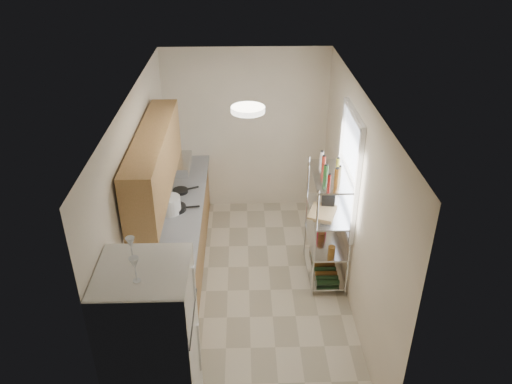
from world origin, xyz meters
TOP-DOWN VIEW (x-y plane):
  - room at (0.00, 0.00)m, footprint 2.52×4.42m
  - counter_run at (-0.92, 0.44)m, footprint 0.63×3.51m
  - upper_cabinets at (-1.05, 0.10)m, footprint 0.33×2.20m
  - range_hood at (-1.00, 0.90)m, footprint 0.50×0.60m
  - window at (1.23, 0.35)m, footprint 0.06×1.00m
  - bakers_rack at (1.00, 0.30)m, footprint 0.45×0.90m
  - ceiling_dome at (0.00, -0.30)m, footprint 0.34×0.34m
  - refrigerator at (-0.87, -1.85)m, footprint 0.74×0.74m
  - wine_glass_a at (-0.88, -1.98)m, footprint 0.08×0.08m
  - wine_glass_b at (-0.96, -1.70)m, footprint 0.08×0.08m
  - rice_cooker at (-1.00, 0.50)m, footprint 0.28×0.28m
  - frying_pan_large at (-0.95, 0.55)m, footprint 0.33×0.33m
  - frying_pan_small at (-0.92, 1.01)m, footprint 0.28×0.28m
  - cutting_board at (0.92, 0.24)m, footprint 0.42×0.47m
  - espresso_machine at (1.03, 0.48)m, footprint 0.20×0.27m
  - storage_bag at (0.97, 0.47)m, footprint 0.15×0.18m

SIDE VIEW (x-z plane):
  - counter_run at x=-0.92m, z-range 0.00..0.90m
  - storage_bag at x=0.97m, z-range 0.56..0.73m
  - refrigerator at x=-0.87m, z-range 0.00..1.81m
  - frying_pan_small at x=-0.92m, z-range 0.90..0.94m
  - frying_pan_large at x=-0.95m, z-range 0.90..0.95m
  - rice_cooker at x=-1.00m, z-range 0.90..1.12m
  - cutting_board at x=0.92m, z-range 1.01..1.04m
  - bakers_rack at x=1.00m, z-range 0.24..1.97m
  - espresso_machine at x=1.03m, z-range 1.01..1.30m
  - room at x=0.00m, z-range -0.01..2.61m
  - range_hood at x=-1.00m, z-range 1.33..1.45m
  - window at x=1.23m, z-range 0.82..2.28m
  - upper_cabinets at x=-1.05m, z-range 1.45..2.17m
  - wine_glass_b at x=-0.96m, z-range 1.81..2.02m
  - wine_glass_a at x=-0.88m, z-range 1.81..2.03m
  - ceiling_dome at x=0.00m, z-range 2.54..2.60m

